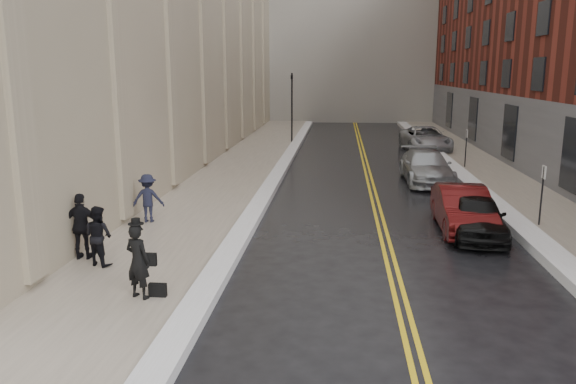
% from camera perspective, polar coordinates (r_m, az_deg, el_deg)
% --- Properties ---
extents(ground, '(160.00, 160.00, 0.00)m').
position_cam_1_polar(ground, '(12.70, 0.42, -12.82)').
color(ground, black).
rests_on(ground, ground).
extents(sidewalk_left, '(4.00, 64.00, 0.15)m').
position_cam_1_polar(sidewalk_left, '(28.50, -5.85, 1.46)').
color(sidewalk_left, gray).
rests_on(sidewalk_left, ground).
extents(sidewalk_right, '(3.00, 64.00, 0.15)m').
position_cam_1_polar(sidewalk_right, '(29.10, 21.23, 0.91)').
color(sidewalk_right, gray).
rests_on(sidewalk_right, ground).
extents(lane_stripe_a, '(0.12, 64.00, 0.01)m').
position_cam_1_polar(lane_stripe_a, '(28.02, 8.09, 1.06)').
color(lane_stripe_a, gold).
rests_on(lane_stripe_a, ground).
extents(lane_stripe_b, '(0.12, 64.00, 0.01)m').
position_cam_1_polar(lane_stripe_b, '(28.04, 8.58, 1.05)').
color(lane_stripe_b, gold).
rests_on(lane_stripe_b, ground).
extents(snow_ridge_left, '(0.70, 60.80, 0.26)m').
position_cam_1_polar(snow_ridge_left, '(28.14, -1.26, 1.50)').
color(snow_ridge_left, white).
rests_on(snow_ridge_left, ground).
extents(snow_ridge_right, '(0.85, 60.80, 0.30)m').
position_cam_1_polar(snow_ridge_right, '(28.63, 17.68, 1.14)').
color(snow_ridge_right, white).
rests_on(snow_ridge_right, ground).
extents(traffic_signal, '(0.18, 0.15, 5.20)m').
position_cam_1_polar(traffic_signal, '(41.68, 0.39, 9.10)').
color(traffic_signal, black).
rests_on(traffic_signal, ground).
extents(parking_sign_near, '(0.06, 0.35, 2.23)m').
position_cam_1_polar(parking_sign_near, '(21.05, 24.41, 0.12)').
color(parking_sign_near, black).
rests_on(parking_sign_near, ground).
extents(parking_sign_far, '(0.06, 0.35, 2.23)m').
position_cam_1_polar(parking_sign_far, '(32.47, 17.64, 4.56)').
color(parking_sign_far, black).
rests_on(parking_sign_far, ground).
extents(car_black, '(2.02, 4.33, 1.43)m').
position_cam_1_polar(car_black, '(19.43, 18.53, -2.29)').
color(car_black, black).
rests_on(car_black, ground).
extents(car_maroon, '(1.69, 4.61, 1.51)m').
position_cam_1_polar(car_maroon, '(20.08, 17.32, -1.64)').
color(car_maroon, '#4A0D0D').
rests_on(car_maroon, ground).
extents(car_silver_near, '(2.29, 5.40, 1.55)m').
position_cam_1_polar(car_silver_near, '(28.23, 13.86, 2.51)').
color(car_silver_near, '#95989C').
rests_on(car_silver_near, ground).
extents(car_silver_far, '(3.21, 6.10, 1.64)m').
position_cam_1_polar(car_silver_far, '(39.54, 13.79, 5.28)').
color(car_silver_far, '#A9ABB1').
rests_on(car_silver_far, ground).
extents(pedestrian_main, '(0.77, 0.65, 1.79)m').
position_cam_1_polar(pedestrian_main, '(13.57, -14.99, -6.81)').
color(pedestrian_main, black).
rests_on(pedestrian_main, sidewalk_left).
extents(pedestrian_a, '(0.99, 0.89, 1.66)m').
position_cam_1_polar(pedestrian_a, '(16.17, -18.70, -4.22)').
color(pedestrian_a, black).
rests_on(pedestrian_a, sidewalk_left).
extents(pedestrian_b, '(1.15, 0.73, 1.70)m').
position_cam_1_polar(pedestrian_b, '(20.26, -14.03, -0.61)').
color(pedestrian_b, black).
rests_on(pedestrian_b, sidewalk_left).
extents(pedestrian_c, '(1.14, 0.54, 1.89)m').
position_cam_1_polar(pedestrian_c, '(16.81, -20.19, -3.30)').
color(pedestrian_c, black).
rests_on(pedestrian_c, sidewalk_left).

